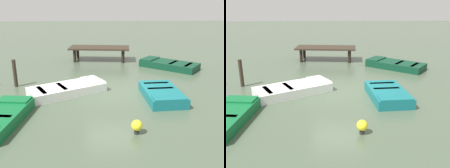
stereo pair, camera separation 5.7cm
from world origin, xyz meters
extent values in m
plane|color=#475642|center=(0.00, 0.00, 0.00)|extent=(80.00, 80.00, 0.00)
cube|color=#33281E|center=(-0.59, 6.32, 0.90)|extent=(4.23, 2.04, 0.10)
cylinder|color=black|center=(1.09, 6.73, 0.42)|extent=(0.20, 0.20, 0.85)
cylinder|color=black|center=(0.97, 5.59, 0.42)|extent=(0.20, 0.20, 0.85)
cylinder|color=black|center=(-2.16, 7.06, 0.42)|extent=(0.20, 0.20, 0.85)
cylinder|color=black|center=(-2.28, 5.92, 0.42)|extent=(0.20, 0.20, 0.85)
cube|color=silver|center=(-2.04, -0.23, 0.20)|extent=(3.63, 2.90, 0.40)
cube|color=#334772|center=(-2.04, -0.23, 0.34)|extent=(3.03, 2.38, 0.04)
cube|color=silver|center=(-0.90, 0.42, 0.43)|extent=(1.27, 1.47, 0.06)
cube|color=navy|center=(-2.26, -0.36, 0.38)|extent=(0.72, 1.06, 0.04)
cube|color=navy|center=(-3.07, -0.82, 0.38)|extent=(0.72, 1.06, 0.04)
cube|color=#0C3823|center=(3.74, 4.09, 0.20)|extent=(3.64, 3.32, 0.40)
cube|color=maroon|center=(3.74, 4.09, 0.34)|extent=(3.03, 2.74, 0.04)
cube|color=#0C3823|center=(2.68, 4.93, 0.43)|extent=(1.43, 1.53, 0.06)
cube|color=maroon|center=(3.94, 3.93, 0.38)|extent=(0.88, 1.04, 0.04)
cube|color=maroon|center=(4.69, 3.33, 0.38)|extent=(0.88, 1.04, 0.04)
cube|color=#14666B|center=(2.11, -1.00, 0.20)|extent=(1.65, 2.78, 0.40)
cube|color=beige|center=(2.11, -1.00, 0.34)|extent=(1.30, 2.36, 0.04)
cube|color=#14666B|center=(2.18, -2.05, 0.43)|extent=(1.37, 0.68, 0.06)
cube|color=#9B9789|center=(2.09, -0.80, 0.38)|extent=(1.16, 0.28, 0.04)
cube|color=#9B9789|center=(2.04, -0.06, 0.38)|extent=(1.16, 0.28, 0.04)
cube|color=#0F602D|center=(-4.00, -3.12, 0.20)|extent=(1.66, 3.13, 0.40)
cube|color=orange|center=(-4.00, -3.12, 0.34)|extent=(1.32, 2.65, 0.04)
cube|color=#0F602D|center=(-3.87, -1.96, 0.43)|extent=(1.26, 0.79, 0.06)
cylinder|color=#33281E|center=(-4.68, 0.87, 0.68)|extent=(0.18, 0.18, 1.35)
cylinder|color=#262626|center=(0.61, -4.05, 0.06)|extent=(0.16, 0.16, 0.12)
sphere|color=yellow|center=(0.61, -4.05, 0.30)|extent=(0.36, 0.36, 0.36)
camera|label=1|loc=(-0.50, -11.34, 4.12)|focal=41.32mm
camera|label=2|loc=(-0.44, -11.34, 4.12)|focal=41.32mm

